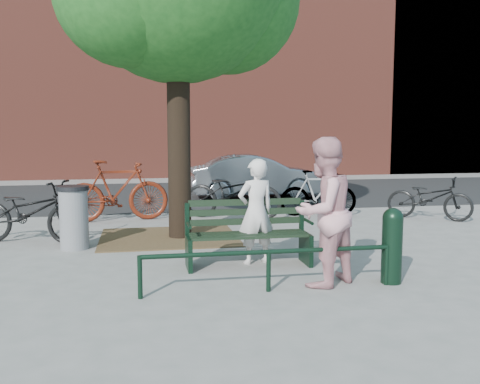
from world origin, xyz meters
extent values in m
plane|color=gray|center=(0.00, 0.00, 0.00)|extent=(90.00, 90.00, 0.00)
cube|color=brown|center=(-1.00, 2.20, 0.01)|extent=(2.40, 2.00, 0.02)
cube|color=black|center=(0.00, 8.50, 0.01)|extent=(40.00, 7.00, 0.01)
cube|color=brown|center=(0.00, 16.00, 6.00)|extent=(45.00, 4.00, 12.00)
cube|color=brown|center=(14.00, 16.00, 7.00)|extent=(10.00, 4.00, 14.00)
cube|color=black|center=(-0.84, 0.00, 0.23)|extent=(0.06, 0.52, 0.45)
cube|color=black|center=(-0.84, 0.23, 0.67)|extent=(0.06, 0.06, 0.44)
cylinder|color=black|center=(-0.84, -0.10, 0.63)|extent=(0.04, 0.36, 0.04)
cube|color=black|center=(0.84, 0.00, 0.23)|extent=(0.06, 0.52, 0.45)
cube|color=black|center=(0.84, 0.23, 0.67)|extent=(0.06, 0.06, 0.44)
cylinder|color=black|center=(0.84, -0.10, 0.63)|extent=(0.04, 0.36, 0.04)
cube|color=black|center=(0.00, 0.00, 0.45)|extent=(1.64, 0.46, 0.04)
cube|color=black|center=(0.00, 0.23, 0.74)|extent=(1.64, 0.03, 0.47)
cylinder|color=black|center=(-1.50, -1.20, 0.25)|extent=(0.06, 0.06, 0.50)
cylinder|color=black|center=(0.00, -1.20, 0.25)|extent=(0.06, 0.06, 0.50)
cylinder|color=black|center=(1.50, -1.20, 0.25)|extent=(0.06, 0.06, 0.50)
cylinder|color=black|center=(0.00, -1.20, 0.48)|extent=(3.00, 0.06, 0.06)
cylinder|color=black|center=(-0.80, 2.20, 1.90)|extent=(0.40, 0.40, 3.80)
sphere|color=#174816|center=(0.10, 2.50, 4.20)|extent=(2.60, 2.60, 2.60)
imported|color=silver|center=(0.14, 0.15, 0.75)|extent=(0.62, 0.48, 1.51)
imported|color=#D29096|center=(0.72, -1.05, 0.91)|extent=(1.12, 1.06, 1.83)
cylinder|color=black|center=(1.60, -1.13, 0.41)|extent=(0.26, 0.26, 0.82)
sphere|color=black|center=(1.60, -1.13, 0.82)|extent=(0.26, 0.26, 0.26)
cylinder|color=gray|center=(-2.54, 1.60, 0.48)|extent=(0.45, 0.45, 0.95)
cylinder|color=black|center=(-2.54, 1.60, 0.99)|extent=(0.50, 0.50, 0.07)
imported|color=black|center=(-3.33, 2.20, 0.53)|extent=(2.15, 1.36, 1.07)
imported|color=#54190C|center=(-1.97, 4.15, 0.64)|extent=(2.20, 0.85, 1.29)
imported|color=black|center=(0.47, 4.08, 0.56)|extent=(2.26, 1.49, 1.12)
imported|color=gray|center=(2.39, 4.04, 0.51)|extent=(1.75, 0.75, 1.02)
imported|color=black|center=(4.58, 3.17, 0.46)|extent=(1.76, 1.59, 0.93)
imported|color=gray|center=(1.70, 7.32, 0.61)|extent=(3.71, 1.34, 1.21)
camera|label=1|loc=(-1.46, -7.21, 1.92)|focal=40.00mm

